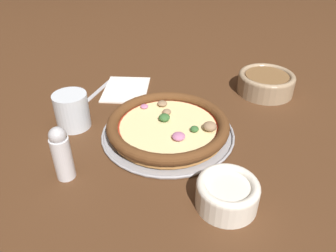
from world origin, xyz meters
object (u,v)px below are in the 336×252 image
(napkin, at_px, (126,89))
(pepper_shaker, at_px, (62,153))
(drinking_cup, at_px, (72,111))
(fork, at_px, (92,96))
(pizza_tray, at_px, (168,133))
(bowl_near, at_px, (227,193))
(pizza, at_px, (168,126))
(bowl_far, at_px, (266,82))

(napkin, bearing_deg, pepper_shaker, 173.65)
(drinking_cup, xyz_separation_m, fork, (0.14, 0.00, -0.04))
(pizza_tray, relative_size, bowl_near, 2.79)
(bowl_near, distance_m, fork, 0.49)
(pizza, xyz_separation_m, bowl_far, (0.23, -0.24, 0.01))
(bowl_near, height_order, fork, bowl_near)
(pepper_shaker, bearing_deg, pizza, -49.03)
(pizza_tray, distance_m, pepper_shaker, 0.24)
(fork, xyz_separation_m, pepper_shaker, (-0.31, -0.04, 0.05))
(pizza, bearing_deg, bowl_near, -148.33)
(pizza_tray, xyz_separation_m, fork, (0.15, 0.22, -0.00))
(pizza_tray, height_order, napkin, same)
(pizza, distance_m, drinking_cup, 0.22)
(bowl_far, xyz_separation_m, pepper_shaker, (-0.39, 0.43, 0.03))
(bowl_near, relative_size, bowl_far, 0.71)
(pizza_tray, distance_m, napkin, 0.25)
(bowl_far, relative_size, pepper_shaker, 1.34)
(bowl_near, distance_m, drinking_cup, 0.40)
(bowl_far, distance_m, napkin, 0.39)
(pizza_tray, distance_m, bowl_near, 0.23)
(bowl_far, height_order, pepper_shaker, pepper_shaker)
(napkin, xyz_separation_m, fork, (-0.05, 0.08, -0.00))
(pizza_tray, bearing_deg, pizza, -75.86)
(napkin, distance_m, fork, 0.10)
(fork, bearing_deg, pizza_tray, 69.54)
(pizza_tray, xyz_separation_m, pizza, (0.00, -0.00, 0.02))
(pizza_tray, xyz_separation_m, drinking_cup, (0.01, 0.22, 0.04))
(pizza, relative_size, bowl_near, 2.55)
(pizza_tray, distance_m, bowl_far, 0.34)
(pizza_tray, height_order, bowl_near, bowl_near)
(bowl_near, bearing_deg, pizza, 31.67)
(drinking_cup, bearing_deg, pizza, -93.21)
(pepper_shaker, bearing_deg, bowl_near, -97.67)
(pizza, distance_m, napkin, 0.25)
(bowl_near, distance_m, bowl_far, 0.45)
(napkin, height_order, fork, napkin)
(pizza_tray, xyz_separation_m, bowl_far, (0.23, -0.25, 0.03))
(fork, relative_size, pepper_shaker, 1.68)
(pizza_tray, bearing_deg, drinking_cup, 86.75)
(bowl_far, bearing_deg, drinking_cup, 114.92)
(pizza, height_order, drinking_cup, drinking_cup)
(bowl_near, relative_size, napkin, 0.68)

